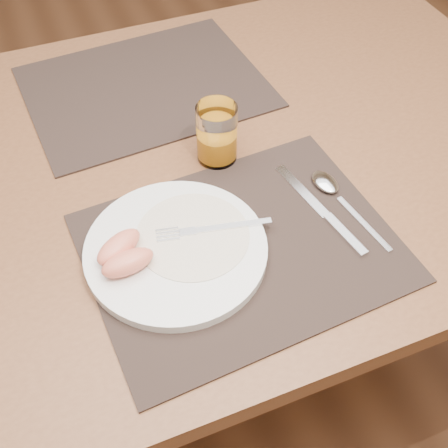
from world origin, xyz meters
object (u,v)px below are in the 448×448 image
Objects in this scene: table at (192,190)px; juice_glass at (217,136)px; plate at (176,250)px; knife at (327,216)px; placemat_near at (241,247)px; placemat_far at (145,87)px; spoon at (331,188)px; fork at (204,230)px.

juice_glass reaches higher than table.
plate is 0.24m from knife.
placemat_near is at bearing -100.94° from juice_glass.
placemat_far is 1.67× the size of plate.
spoon is at bearing 55.64° from knife.
fork is (-0.03, -0.40, 0.02)m from placemat_far.
table is 0.24m from placemat_near.
plate reaches higher than knife.
fork reaches higher than placemat_near.
juice_glass reaches higher than placemat_near.
placemat_near is 1.67× the size of plate.
knife reaches higher than table.
placemat_far is 2.34× the size of spoon.
knife is at bearing 2.10° from placemat_near.
spoon is (0.03, 0.05, 0.00)m from knife.
table is at bearing 65.34° from plate.
knife is 2.12× the size of juice_glass.
placemat_near is at bearing -163.24° from spoon.
knife is (0.19, -0.03, -0.02)m from fork.
juice_glass reaches higher than spoon.
placemat_near is 1.00× the size of placemat_far.
fork is at bearing 14.67° from plate.
placemat_near reaches higher than table.
juice_glass is (0.04, 0.20, 0.05)m from placemat_near.
placemat_far is (-0.02, 0.44, 0.00)m from placemat_near.
juice_glass reaches higher than knife.
fork is at bearing 170.53° from knife.
placemat_far is (-0.01, 0.22, 0.09)m from table.
placemat_far is at bearing 79.73° from plate.
knife is at bearing -60.68° from juice_glass.
placemat_far reaches higher than table.
table is 0.24m from plate.
knife is 0.23m from juice_glass.
juice_glass is at bearing 119.32° from knife.
juice_glass is at bearing 79.06° from placemat_near.
placemat_near is 0.06m from fork.
plate reaches higher than spoon.
table is 5.19× the size of plate.
knife is at bearing -9.47° from fork.
placemat_far is 2.05× the size of knife.
plate is at bearing -127.37° from juice_glass.
plate reaches higher than placemat_near.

